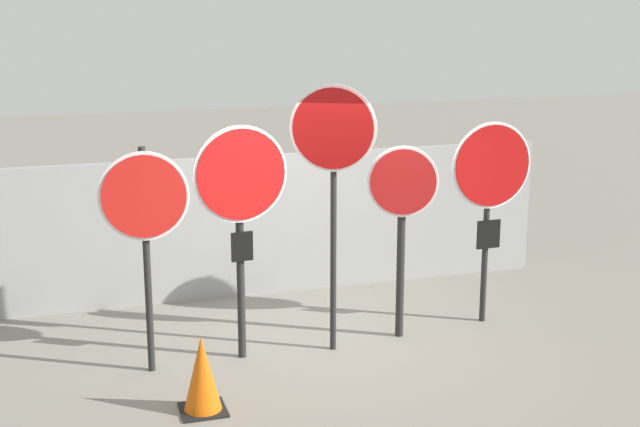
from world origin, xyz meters
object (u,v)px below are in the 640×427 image
object	(u,v)px
stop_sign_0	(145,212)
stop_sign_2	(333,152)
stop_sign_3	(402,205)
stop_sign_4	(491,180)
stop_sign_1	(241,196)
traffic_cone_0	(202,374)

from	to	relation	value
stop_sign_0	stop_sign_2	world-z (taller)	stop_sign_2
stop_sign_2	stop_sign_3	bearing A→B (deg)	34.38
stop_sign_2	stop_sign_4	xyz separation A→B (m)	(1.84, 0.27, -0.43)
stop_sign_1	stop_sign_2	xyz separation A→B (m)	(0.90, -0.06, 0.39)
stop_sign_2	stop_sign_3	distance (m)	1.00
stop_sign_1	stop_sign_2	world-z (taller)	stop_sign_2
stop_sign_4	traffic_cone_0	world-z (taller)	stop_sign_4
stop_sign_0	stop_sign_4	world-z (taller)	stop_sign_4
stop_sign_3	stop_sign_4	xyz separation A→B (m)	(1.06, 0.14, 0.17)
stop_sign_3	stop_sign_4	distance (m)	1.08
stop_sign_2	traffic_cone_0	bearing A→B (deg)	-122.84
stop_sign_0	stop_sign_3	xyz separation A→B (m)	(2.59, 0.14, -0.14)
stop_sign_0	traffic_cone_0	bearing A→B (deg)	-67.51
stop_sign_4	traffic_cone_0	distance (m)	3.76
stop_sign_1	traffic_cone_0	bearing A→B (deg)	-126.45
stop_sign_0	stop_sign_1	distance (m)	0.91
stop_sign_0	stop_sign_3	size ratio (longest dim) A/B	1.06
stop_sign_0	stop_sign_1	xyz separation A→B (m)	(0.91, 0.06, 0.08)
stop_sign_3	traffic_cone_0	world-z (taller)	stop_sign_3
stop_sign_0	stop_sign_1	size ratio (longest dim) A/B	0.93
stop_sign_1	stop_sign_0	bearing A→B (deg)	177.56
stop_sign_2	stop_sign_3	xyz separation A→B (m)	(0.78, 0.14, -0.61)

